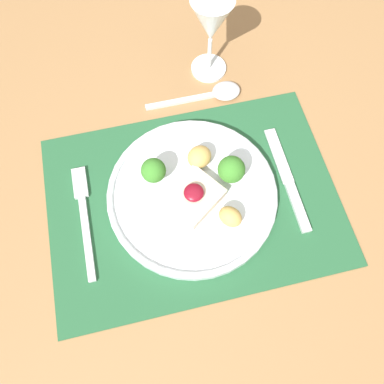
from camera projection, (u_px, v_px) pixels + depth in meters
ground_plane at (192, 279)px, 1.35m from camera, size 8.00×8.00×0.00m
dining_table at (193, 216)px, 0.73m from camera, size 1.32×1.20×0.77m
placemat at (193, 199)px, 0.65m from camera, size 0.50×0.35×0.00m
dinner_plate at (193, 192)px, 0.64m from camera, size 0.29×0.29×0.07m
fork at (84, 213)px, 0.63m from camera, size 0.02×0.20×0.01m
knife at (290, 185)px, 0.65m from camera, size 0.02×0.20×0.01m
spoon at (217, 93)px, 0.73m from camera, size 0.19×0.05×0.02m
wine_glass_near at (211, 24)px, 0.66m from camera, size 0.08×0.08×0.16m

